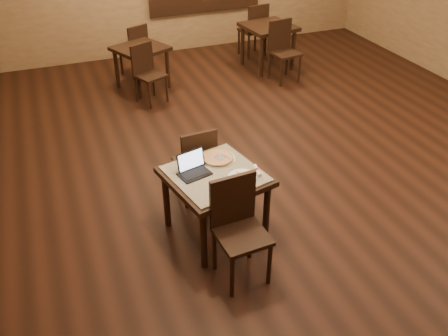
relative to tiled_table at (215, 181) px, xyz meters
name	(u,v)px	position (x,y,z in m)	size (l,w,h in m)	color
ground	(299,172)	(1.40, 0.68, -0.66)	(10.00, 10.00, 0.00)	black
tiled_table	(215,181)	(0.00, 0.00, 0.00)	(1.10, 1.10, 0.76)	black
chair_main_near	(238,223)	(-0.01, -0.61, -0.07)	(0.48, 0.48, 1.04)	black
chair_main_far	(197,161)	(0.00, 0.62, -0.12)	(0.44, 0.44, 0.96)	black
laptop	(193,167)	(-0.20, 0.10, 0.16)	(0.35, 0.30, 0.21)	black
plate	(242,177)	(0.22, -0.18, 0.11)	(0.29, 0.29, 0.02)	white
pizza_slice	(242,176)	(0.22, -0.18, 0.13)	(0.18, 0.18, 0.02)	beige
pizza_pan	(218,158)	(0.12, 0.24, 0.11)	(0.37, 0.37, 0.01)	silver
pizza_whole	(218,157)	(0.12, 0.24, 0.12)	(0.33, 0.33, 0.02)	beige
spatula	(220,157)	(0.14, 0.22, 0.13)	(0.09, 0.23, 0.01)	silver
napkin_roll	(257,170)	(0.40, -0.14, 0.12)	(0.06, 0.19, 0.04)	white
other_table_a	(268,32)	(2.60, 4.13, 0.01)	(0.96, 0.96, 0.81)	black
other_table_a_chair_near	(283,47)	(2.59, 3.51, -0.07)	(0.50, 0.50, 1.05)	black
other_table_a_chair_far	(255,27)	(2.61, 4.74, -0.07)	(0.50, 0.50, 1.05)	black
other_table_b	(141,54)	(0.16, 4.05, -0.05)	(1.03, 1.03, 0.73)	black
other_table_b_chair_near	(147,70)	(0.13, 3.49, -0.13)	(0.54, 0.54, 0.95)	black
other_table_b_chair_far	(136,48)	(0.20, 4.60, -0.13)	(0.54, 0.54, 0.95)	black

